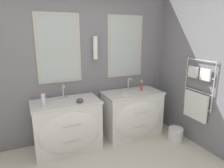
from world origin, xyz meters
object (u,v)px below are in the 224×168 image
at_px(vanity_left, 67,125).
at_px(flower_vase, 141,86).
at_px(vanity_right, 133,113).
at_px(waste_bin, 176,134).
at_px(amenity_bowl, 80,100).
at_px(toiletry_bottle, 43,99).

relative_size(vanity_left, flower_vase, 5.42).
distance_m(vanity_right, waste_bin, 0.82).
bearing_deg(amenity_bowl, waste_bin, -14.22).
distance_m(toiletry_bottle, waste_bin, 2.27).
bearing_deg(vanity_left, toiletry_bottle, -170.06).
distance_m(vanity_left, amenity_bowl, 0.48).
height_order(flower_vase, waste_bin, flower_vase).
relative_size(vanity_right, flower_vase, 5.42).
distance_m(toiletry_bottle, flower_vase, 1.72).
bearing_deg(vanity_left, waste_bin, -16.42).
bearing_deg(toiletry_bottle, waste_bin, -12.44).
bearing_deg(waste_bin, vanity_right, 137.66).
bearing_deg(vanity_right, flower_vase, 15.68).
bearing_deg(vanity_right, waste_bin, -42.34).
bearing_deg(vanity_right, vanity_left, 180.00).
bearing_deg(flower_vase, amenity_bowl, -171.65).
bearing_deg(waste_bin, toiletry_bottle, 167.56).
xyz_separation_m(toiletry_bottle, amenity_bowl, (0.52, -0.06, -0.07)).
bearing_deg(waste_bin, flower_vase, 122.34).
height_order(vanity_left, flower_vase, flower_vase).
bearing_deg(amenity_bowl, vanity_right, 6.81).
bearing_deg(flower_vase, vanity_left, -177.64).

